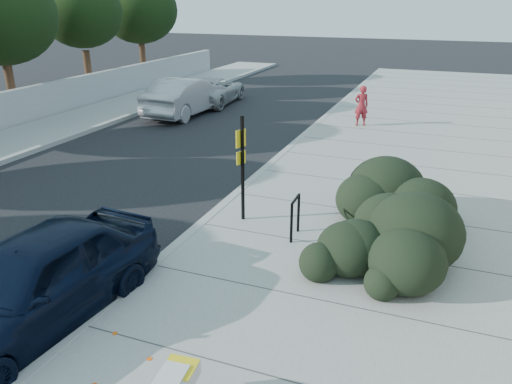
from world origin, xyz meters
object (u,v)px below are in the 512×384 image
wagon_silver (186,96)px  sedan_navy (35,281)px  suv_silver (213,90)px  pedestrian (361,106)px  sign_post (242,162)px  bike_rack (295,214)px

wagon_silver → sedan_navy: bearing=111.9°
suv_silver → pedestrian: size_ratio=2.93×
pedestrian → wagon_silver: bearing=-25.8°
sedan_navy → wagon_silver: (-5.20, 14.42, 0.04)m
sedan_navy → pedestrian: (2.48, 14.55, 0.16)m
wagon_silver → sign_post: bearing=126.7°
sedan_navy → suv_silver: size_ratio=0.99×
suv_silver → pedestrian: pedestrian is taller
sedan_navy → wagon_silver: 15.33m
bike_rack → sedan_navy: bearing=-127.3°
suv_silver → sign_post: bearing=114.4°
wagon_silver → pedestrian: pedestrian is taller
bike_rack → sign_post: (-1.38, 0.45, 0.84)m
suv_silver → bike_rack: bearing=118.1°
suv_silver → pedestrian: (7.68, -2.54, 0.29)m
suv_silver → pedestrian: 8.09m
bike_rack → suv_silver: 15.31m
bike_rack → suv_silver: suv_silver is taller
bike_rack → sign_post: bearing=160.3°
sign_post → suv_silver: (-6.79, 12.50, -0.89)m
sedan_navy → wagon_silver: bearing=114.8°
bike_rack → sign_post: size_ratio=0.37×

